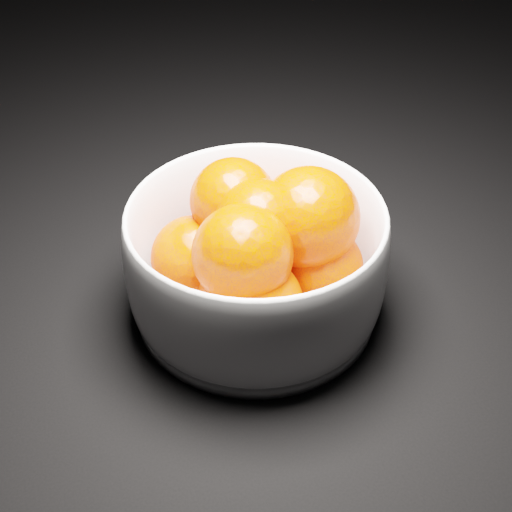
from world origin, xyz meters
name	(u,v)px	position (x,y,z in m)	size (l,w,h in m)	color
bowl	(256,261)	(-0.25, 0.20, 0.06)	(0.23, 0.23, 0.11)	white
orange_pile	(260,246)	(-0.25, 0.20, 0.08)	(0.18, 0.19, 0.13)	#EA2F00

